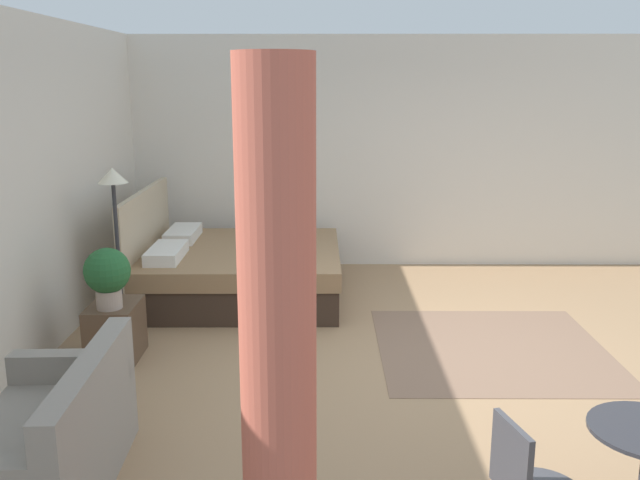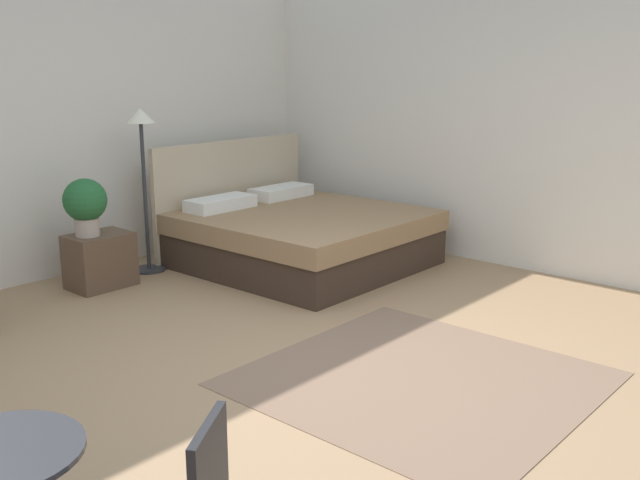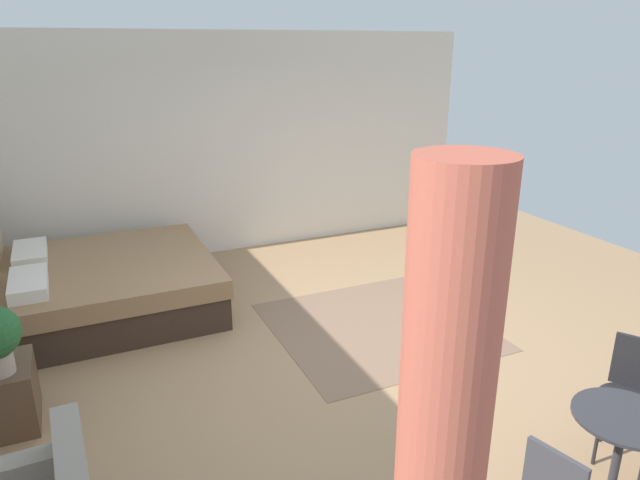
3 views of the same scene
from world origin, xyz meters
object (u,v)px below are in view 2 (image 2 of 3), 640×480
bed (298,235)px  potted_plant (85,203)px  nightstand (100,261)px  floor_lamp (142,151)px

bed → potted_plant: (-1.81, 0.80, 0.48)m
bed → potted_plant: bearing=156.3°
nightstand → floor_lamp: size_ratio=0.35×
bed → floor_lamp: bearing=140.8°
nightstand → floor_lamp: (0.59, 0.12, 0.90)m
potted_plant → floor_lamp: 0.79m
potted_plant → floor_lamp: bearing=9.7°
nightstand → floor_lamp: floor_lamp is taller
bed → potted_plant: size_ratio=4.20×
potted_plant → floor_lamp: floor_lamp is taller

